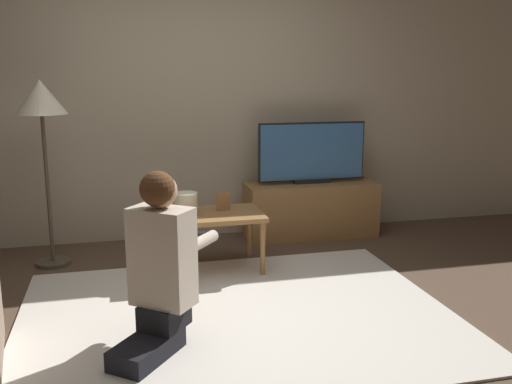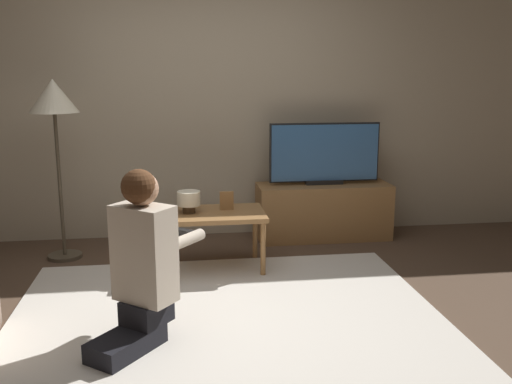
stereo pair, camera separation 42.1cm
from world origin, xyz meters
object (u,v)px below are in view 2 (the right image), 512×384
object	(u,v)px
person_kneeling	(142,259)
table_lamp	(189,200)
tv	(325,153)
floor_lamp	(54,107)
coffee_table	(217,219)

from	to	relation	value
person_kneeling	table_lamp	xyz separation A→B (m)	(0.29, 1.22, 0.05)
tv	table_lamp	xyz separation A→B (m)	(-1.26, -0.72, -0.23)
tv	table_lamp	size ratio (longest dim) A/B	5.69
floor_lamp	table_lamp	size ratio (longest dim) A/B	8.25
coffee_table	tv	bearing A→B (deg)	34.70
tv	coffee_table	xyz separation A→B (m)	(-1.04, -0.72, -0.39)
tv	coffee_table	world-z (taller)	tv
coffee_table	table_lamp	world-z (taller)	table_lamp
tv	table_lamp	distance (m)	1.47
table_lamp	person_kneeling	bearing A→B (deg)	-103.30
coffee_table	person_kneeling	bearing A→B (deg)	-112.67
person_kneeling	table_lamp	size ratio (longest dim) A/B	5.62
person_kneeling	floor_lamp	bearing A→B (deg)	-26.89
coffee_table	table_lamp	size ratio (longest dim) A/B	4.10
tv	person_kneeling	world-z (taller)	tv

